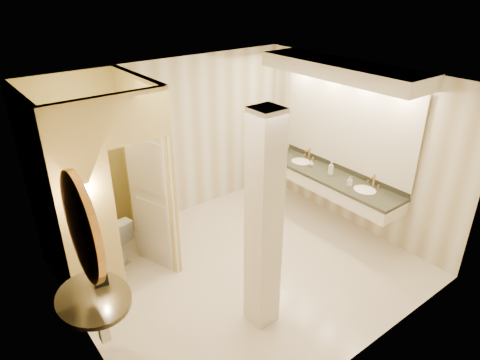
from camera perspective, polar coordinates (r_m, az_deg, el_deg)
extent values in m
plane|color=silver|center=(6.35, 0.61, -11.65)|extent=(4.50, 4.50, 0.00)
plane|color=white|center=(5.16, 0.76, 12.77)|extent=(4.50, 4.50, 0.00)
cube|color=silver|center=(7.17, -9.33, 5.00)|extent=(4.50, 0.02, 2.70)
cube|color=silver|center=(4.47, 17.06, -9.90)|extent=(4.50, 0.02, 2.70)
cube|color=silver|center=(4.76, -21.31, -8.19)|extent=(0.02, 4.00, 2.70)
cube|color=silver|center=(7.13, 15.05, 4.31)|extent=(0.02, 4.00, 2.70)
cube|color=#E8D579|center=(6.22, -12.36, 1.37)|extent=(0.10, 1.50, 2.70)
cube|color=#E8D579|center=(5.25, -19.69, -4.55)|extent=(0.65, 0.10, 2.70)
cube|color=#E8D579|center=(5.05, -13.74, 8.21)|extent=(0.80, 0.10, 0.60)
cube|color=silver|center=(6.00, -11.61, -2.73)|extent=(0.31, 0.77, 2.10)
cylinder|color=#C4863F|center=(5.09, -19.75, -2.94)|extent=(0.03, 0.03, 0.30)
cone|color=silver|center=(5.00, -20.09, -0.94)|extent=(0.14, 0.14, 0.14)
cube|color=silver|center=(7.26, 11.89, -0.30)|extent=(0.60, 2.54, 0.24)
cube|color=black|center=(7.21, 11.98, 0.56)|extent=(0.64, 2.58, 0.05)
cube|color=black|center=(7.38, 13.46, 1.62)|extent=(0.03, 2.54, 0.10)
ellipsoid|color=white|center=(6.85, 16.26, -1.57)|extent=(0.40, 0.44, 0.15)
cylinder|color=#C4863F|center=(6.94, 17.40, -0.14)|extent=(0.03, 0.03, 0.22)
ellipsoid|color=white|center=(7.63, 8.11, 2.19)|extent=(0.40, 0.44, 0.15)
cylinder|color=#C4863F|center=(7.71, 9.22, 3.44)|extent=(0.03, 0.03, 0.22)
cube|color=white|center=(7.10, 14.09, 7.35)|extent=(0.03, 2.54, 1.40)
cube|color=silver|center=(6.66, 13.39, 14.18)|extent=(0.75, 2.74, 0.22)
cylinder|color=black|center=(4.82, -18.94, -14.75)|extent=(0.92, 0.92, 0.05)
cube|color=silver|center=(5.02, -17.98, -17.20)|extent=(0.10, 0.10, 0.60)
cylinder|color=gold|center=(4.34, -20.30, -6.06)|extent=(0.07, 0.92, 0.92)
cylinder|color=white|center=(4.34, -19.81, -5.91)|extent=(0.02, 0.74, 0.74)
cube|color=silver|center=(4.77, 3.16, -6.09)|extent=(0.31, 0.31, 2.70)
cube|color=black|center=(4.91, -18.15, -12.24)|extent=(0.17, 0.17, 0.15)
imported|color=white|center=(6.60, -17.18, -7.46)|extent=(0.60, 0.81, 0.74)
imported|color=beige|center=(6.86, 14.42, -0.14)|extent=(0.08, 0.08, 0.15)
imported|color=silver|center=(7.43, 9.49, 2.24)|extent=(0.10, 0.10, 0.11)
imported|color=#C6B28C|center=(7.14, 12.03, 1.56)|extent=(0.10, 0.10, 0.24)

